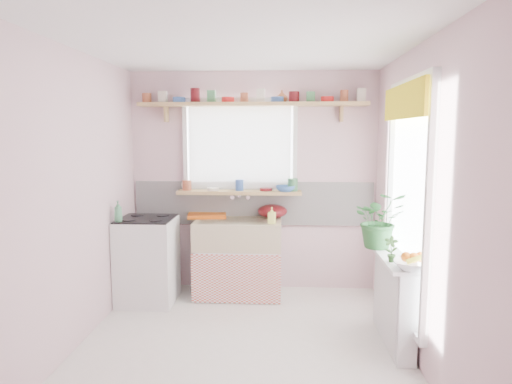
{
  "coord_description": "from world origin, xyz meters",
  "views": [
    {
      "loc": [
        0.33,
        -3.62,
        1.81
      ],
      "look_at": [
        0.09,
        0.55,
        1.27
      ],
      "focal_mm": 32.0,
      "sensor_mm": 36.0,
      "label": 1
    }
  ],
  "objects": [
    {
      "name": "windowsill",
      "position": [
        -0.15,
        1.48,
        1.14
      ],
      "size": [
        1.4,
        0.22,
        0.04
      ],
      "primitive_type": "cube",
      "color": "tan",
      "rests_on": "room"
    },
    {
      "name": "fruit_bowl",
      "position": [
        1.33,
        -0.2,
        0.81
      ],
      "size": [
        0.37,
        0.37,
        0.07
      ],
      "primitive_type": "imported",
      "rotation": [
        0.0,
        0.0,
        -0.31
      ],
      "color": "silver",
      "rests_on": "radiator_ledge"
    },
    {
      "name": "shelf_vase",
      "position": [
        0.32,
        1.53,
        2.21
      ],
      "size": [
        0.14,
        0.14,
        0.14
      ],
      "primitive_type": "imported",
      "rotation": [
        0.0,
        0.0,
        0.11
      ],
      "color": "#9A552F",
      "rests_on": "pine_shelf"
    },
    {
      "name": "dish_tray",
      "position": [
        -0.53,
        1.5,
        0.87
      ],
      "size": [
        0.47,
        0.38,
        0.04
      ],
      "primitive_type": "cube",
      "rotation": [
        0.0,
        0.0,
        0.14
      ],
      "color": "#CE5812",
      "rests_on": "sink_unit"
    },
    {
      "name": "sill_cup",
      "position": [
        -0.77,
        1.54,
        1.2
      ],
      "size": [
        0.13,
        0.13,
        0.09
      ],
      "primitive_type": "imported",
      "rotation": [
        0.0,
        0.0,
        -0.16
      ],
      "color": "silver",
      "rests_on": "windowsill"
    },
    {
      "name": "sill_bowl",
      "position": [
        0.37,
        1.42,
        1.19
      ],
      "size": [
        0.25,
        0.25,
        0.07
      ],
      "primitive_type": "imported",
      "rotation": [
        0.0,
        0.0,
        0.22
      ],
      "color": "#3564AE",
      "rests_on": "windowsill"
    },
    {
      "name": "pine_shelf",
      "position": [
        0.0,
        1.47,
        2.12
      ],
      "size": [
        2.52,
        0.24,
        0.04
      ],
      "primitive_type": "cube",
      "color": "tan",
      "rests_on": "room"
    },
    {
      "name": "fruit",
      "position": [
        1.34,
        -0.19,
        0.87
      ],
      "size": [
        0.2,
        0.14,
        0.1
      ],
      "color": "orange",
      "rests_on": "fruit_bowl"
    },
    {
      "name": "soap_bottle_sink",
      "position": [
        0.22,
        1.16,
        0.94
      ],
      "size": [
        0.09,
        0.09,
        0.18
      ],
      "primitive_type": "imported",
      "rotation": [
        0.0,
        0.0,
        -0.11
      ],
      "color": "#F1F36C",
      "rests_on": "sink_unit"
    },
    {
      "name": "colander",
      "position": [
        0.22,
        1.48,
        0.93
      ],
      "size": [
        0.41,
        0.41,
        0.15
      ],
      "primitive_type": "ellipsoid",
      "rotation": [
        0.0,
        0.0,
        0.27
      ],
      "color": "#580F13",
      "rests_on": "sink_unit"
    },
    {
      "name": "sill_crockery",
      "position": [
        -0.15,
        1.48,
        1.22
      ],
      "size": [
        1.35,
        0.11,
        0.12
      ],
      "color": "#A55133",
      "rests_on": "windowsill"
    },
    {
      "name": "cooker_bottle",
      "position": [
        -1.32,
        0.83,
        1.02
      ],
      "size": [
        0.09,
        0.09,
        0.21
      ],
      "primitive_type": "imported",
      "rotation": [
        0.0,
        0.0,
        0.11
      ],
      "color": "#468D60",
      "rests_on": "cooker"
    },
    {
      "name": "sink_unit",
      "position": [
        -0.15,
        1.29,
        0.43
      ],
      "size": [
        0.95,
        0.65,
        1.11
      ],
      "color": "white",
      "rests_on": "ground"
    },
    {
      "name": "shelf_crockery",
      "position": [
        0.0,
        1.47,
        2.2
      ],
      "size": [
        2.47,
        0.11,
        0.12
      ],
      "color": "#A55133",
      "rests_on": "pine_shelf"
    },
    {
      "name": "herb_pot",
      "position": [
        1.21,
        0.01,
        0.88
      ],
      "size": [
        0.13,
        0.1,
        0.21
      ],
      "primitive_type": "imported",
      "rotation": [
        0.0,
        0.0,
        -0.27
      ],
      "color": "#325F26",
      "rests_on": "radiator_ledge"
    },
    {
      "name": "jade_plant",
      "position": [
        1.21,
        0.47,
        1.03
      ],
      "size": [
        0.47,
        0.41,
        0.51
      ],
      "primitive_type": "imported",
      "rotation": [
        0.0,
        0.0,
        0.02
      ],
      "color": "#27622D",
      "rests_on": "radiator_ledge"
    },
    {
      "name": "cooker",
      "position": [
        -1.1,
        1.05,
        0.46
      ],
      "size": [
        0.58,
        0.58,
        0.93
      ],
      "color": "white",
      "rests_on": "ground"
    },
    {
      "name": "radiator_ledge",
      "position": [
        1.3,
        0.2,
        0.4
      ],
      "size": [
        0.22,
        0.95,
        0.78
      ],
      "color": "white",
      "rests_on": "ground"
    },
    {
      "name": "room",
      "position": [
        0.66,
        0.86,
        1.37
      ],
      "size": [
        3.2,
        3.2,
        3.2
      ],
      "color": "white",
      "rests_on": "ground"
    }
  ]
}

